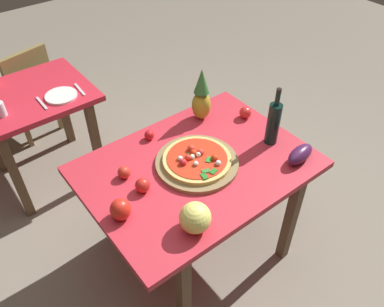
{
  "coord_description": "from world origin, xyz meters",
  "views": [
    {
      "loc": [
        -1.0,
        -1.23,
        2.27
      ],
      "look_at": [
        -0.0,
        0.05,
        0.82
      ],
      "focal_mm": 36.25,
      "sensor_mm": 36.0,
      "label": 1
    }
  ],
  "objects_px": {
    "dining_chair": "(27,88)",
    "tomato_at_corner": "(143,185)",
    "knife_utensil": "(80,90)",
    "pineapple_left": "(201,97)",
    "tomato_beside_pepper": "(149,135)",
    "dinner_plate": "(61,96)",
    "display_table": "(197,176)",
    "bell_pepper": "(121,210)",
    "fork_utensil": "(42,103)",
    "pizza_board": "(197,163)",
    "tomato_by_bottle": "(245,113)",
    "drinking_glass_water": "(1,109)",
    "eggplant": "(300,154)",
    "pizza": "(197,159)",
    "wine_bottle": "(273,123)",
    "background_table": "(33,110)",
    "melon": "(195,218)",
    "tomato_near_board": "(124,172)"
  },
  "relations": [
    {
      "from": "wine_bottle",
      "to": "bell_pepper",
      "type": "xyz_separation_m",
      "value": [
        -1.0,
        0.05,
        -0.09
      ]
    },
    {
      "from": "display_table",
      "to": "dining_chair",
      "type": "xyz_separation_m",
      "value": [
        -0.36,
        1.88,
        -0.2
      ]
    },
    {
      "from": "bell_pepper",
      "to": "tomato_near_board",
      "type": "bearing_deg",
      "value": 56.33
    },
    {
      "from": "eggplant",
      "to": "tomato_at_corner",
      "type": "xyz_separation_m",
      "value": [
        -0.83,
        0.35,
        -0.01
      ]
    },
    {
      "from": "pineapple_left",
      "to": "tomato_beside_pepper",
      "type": "height_order",
      "value": "pineapple_left"
    },
    {
      "from": "pizza",
      "to": "tomato_at_corner",
      "type": "distance_m",
      "value": 0.35
    },
    {
      "from": "dinner_plate",
      "to": "knife_utensil",
      "type": "bearing_deg",
      "value": 0.0
    },
    {
      "from": "dining_chair",
      "to": "wine_bottle",
      "type": "height_order",
      "value": "wine_bottle"
    },
    {
      "from": "pizza_board",
      "to": "tomato_near_board",
      "type": "distance_m",
      "value": 0.41
    },
    {
      "from": "bell_pepper",
      "to": "tomato_beside_pepper",
      "type": "bearing_deg",
      "value": 43.67
    },
    {
      "from": "wine_bottle",
      "to": "dinner_plate",
      "type": "distance_m",
      "value": 1.47
    },
    {
      "from": "tomato_at_corner",
      "to": "fork_utensil",
      "type": "relative_size",
      "value": 0.44
    },
    {
      "from": "dining_chair",
      "to": "tomato_at_corner",
      "type": "bearing_deg",
      "value": 77.17
    },
    {
      "from": "tomato_beside_pepper",
      "to": "dinner_plate",
      "type": "distance_m",
      "value": 0.8
    },
    {
      "from": "display_table",
      "to": "bell_pepper",
      "type": "distance_m",
      "value": 0.55
    },
    {
      "from": "pineapple_left",
      "to": "fork_utensil",
      "type": "height_order",
      "value": "pineapple_left"
    },
    {
      "from": "eggplant",
      "to": "drinking_glass_water",
      "type": "height_order",
      "value": "drinking_glass_water"
    },
    {
      "from": "display_table",
      "to": "pineapple_left",
      "type": "xyz_separation_m",
      "value": [
        0.3,
        0.33,
        0.25
      ]
    },
    {
      "from": "pizza_board",
      "to": "pineapple_left",
      "type": "relative_size",
      "value": 1.33
    },
    {
      "from": "tomato_beside_pepper",
      "to": "melon",
      "type": "bearing_deg",
      "value": -105.88
    },
    {
      "from": "tomato_beside_pepper",
      "to": "pizza_board",
      "type": "bearing_deg",
      "value": -76.57
    },
    {
      "from": "pizza",
      "to": "dinner_plate",
      "type": "height_order",
      "value": "pizza"
    },
    {
      "from": "eggplant",
      "to": "drinking_glass_water",
      "type": "relative_size",
      "value": 2.03
    },
    {
      "from": "drinking_glass_water",
      "to": "fork_utensil",
      "type": "relative_size",
      "value": 0.55
    },
    {
      "from": "pizza",
      "to": "bell_pepper",
      "type": "relative_size",
      "value": 3.36
    },
    {
      "from": "pizza_board",
      "to": "wine_bottle",
      "type": "relative_size",
      "value": 1.26
    },
    {
      "from": "eggplant",
      "to": "tomato_near_board",
      "type": "distance_m",
      "value": 0.98
    },
    {
      "from": "pineapple_left",
      "to": "tomato_at_corner",
      "type": "bearing_deg",
      "value": -154.09
    },
    {
      "from": "knife_utensil",
      "to": "display_table",
      "type": "bearing_deg",
      "value": -77.53
    },
    {
      "from": "background_table",
      "to": "tomato_at_corner",
      "type": "height_order",
      "value": "tomato_at_corner"
    },
    {
      "from": "fork_utensil",
      "to": "drinking_glass_water",
      "type": "bearing_deg",
      "value": 174.14
    },
    {
      "from": "tomato_at_corner",
      "to": "tomato_by_bottle",
      "type": "height_order",
      "value": "tomato_at_corner"
    },
    {
      "from": "pizza",
      "to": "tomato_near_board",
      "type": "height_order",
      "value": "pizza"
    },
    {
      "from": "pizza",
      "to": "wine_bottle",
      "type": "relative_size",
      "value": 1.04
    },
    {
      "from": "tomato_by_bottle",
      "to": "pineapple_left",
      "type": "bearing_deg",
      "value": 142.35
    },
    {
      "from": "bell_pepper",
      "to": "dining_chair",
      "type": "bearing_deg",
      "value": 85.27
    },
    {
      "from": "tomato_beside_pepper",
      "to": "tomato_at_corner",
      "type": "bearing_deg",
      "value": -127.85
    },
    {
      "from": "tomato_by_bottle",
      "to": "fork_utensil",
      "type": "relative_size",
      "value": 0.43
    },
    {
      "from": "background_table",
      "to": "pizza",
      "type": "xyz_separation_m",
      "value": [
        0.49,
        -1.3,
        0.18
      ]
    },
    {
      "from": "dining_chair",
      "to": "drinking_glass_water",
      "type": "distance_m",
      "value": 0.88
    },
    {
      "from": "background_table",
      "to": "fork_utensil",
      "type": "height_order",
      "value": "fork_utensil"
    },
    {
      "from": "knife_utensil",
      "to": "pineapple_left",
      "type": "bearing_deg",
      "value": -55.51
    },
    {
      "from": "tomato_at_corner",
      "to": "pizza_board",
      "type": "bearing_deg",
      "value": -3.58
    },
    {
      "from": "pizza_board",
      "to": "dinner_plate",
      "type": "relative_size",
      "value": 2.13
    },
    {
      "from": "pineapple_left",
      "to": "bell_pepper",
      "type": "distance_m",
      "value": 0.92
    },
    {
      "from": "dining_chair",
      "to": "pizza",
      "type": "relative_size",
      "value": 2.21
    },
    {
      "from": "display_table",
      "to": "tomato_at_corner",
      "type": "xyz_separation_m",
      "value": [
        -0.35,
        0.02,
        0.13
      ]
    },
    {
      "from": "eggplant",
      "to": "fork_utensil",
      "type": "distance_m",
      "value": 1.72
    },
    {
      "from": "tomato_beside_pepper",
      "to": "dinner_plate",
      "type": "bearing_deg",
      "value": 106.85
    },
    {
      "from": "dining_chair",
      "to": "tomato_at_corner",
      "type": "relative_size",
      "value": 10.79
    }
  ]
}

